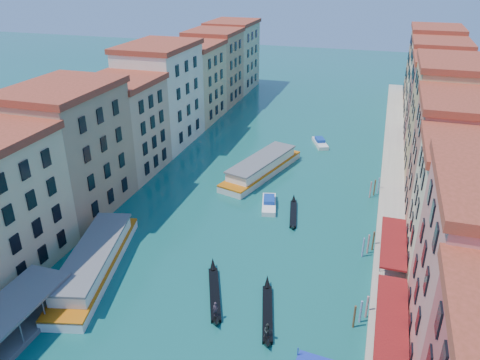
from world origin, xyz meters
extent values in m
cube|color=#A27D5A|center=(-26.00, 39.50, 9.50)|extent=(12.00, 17.00, 19.00)
cube|color=maroon|center=(-26.00, 39.50, 19.50)|extent=(12.80, 17.40, 1.00)
cube|color=tan|center=(-26.00, 55.00, 8.25)|extent=(12.00, 14.00, 16.50)
cube|color=maroon|center=(-26.00, 55.00, 17.00)|extent=(12.80, 14.40, 1.00)
cube|color=beige|center=(-26.00, 71.00, 10.00)|extent=(12.00, 18.00, 20.00)
cube|color=maroon|center=(-26.00, 71.00, 20.50)|extent=(12.80, 18.40, 1.00)
cube|color=tan|center=(-26.00, 88.00, 8.75)|extent=(12.00, 16.00, 17.50)
cube|color=maroon|center=(-26.00, 88.00, 18.00)|extent=(12.80, 16.40, 1.00)
cube|color=tan|center=(-26.00, 103.50, 9.25)|extent=(12.00, 15.00, 18.50)
cube|color=maroon|center=(-26.00, 103.50, 19.00)|extent=(12.80, 15.40, 1.00)
cube|color=tan|center=(-26.00, 119.50, 9.50)|extent=(12.00, 17.00, 19.00)
cube|color=maroon|center=(-26.00, 119.50, 19.50)|extent=(12.80, 17.40, 1.00)
cube|color=beige|center=(30.00, 39.00, 8.25)|extent=(12.00, 14.00, 16.50)
cube|color=#AA5D48|center=(30.00, 54.00, 9.00)|extent=(12.00, 16.00, 18.00)
cube|color=maroon|center=(30.00, 54.00, 18.50)|extent=(12.80, 16.40, 1.00)
cube|color=tan|center=(30.00, 71.00, 10.00)|extent=(12.00, 18.00, 20.00)
cube|color=maroon|center=(30.00, 71.00, 20.50)|extent=(12.80, 18.40, 1.00)
cube|color=brown|center=(30.00, 87.50, 8.75)|extent=(12.00, 15.00, 17.50)
cube|color=maroon|center=(30.00, 87.50, 18.00)|extent=(12.80, 15.40, 1.00)
cube|color=#D9B687|center=(30.00, 103.00, 9.25)|extent=(12.00, 16.00, 18.50)
cube|color=maroon|center=(30.00, 103.00, 19.00)|extent=(12.80, 16.40, 1.00)
cube|color=#A6734E|center=(30.00, 119.50, 9.75)|extent=(12.00, 17.00, 19.50)
cube|color=maroon|center=(30.00, 119.50, 20.00)|extent=(12.80, 17.40, 1.00)
cube|color=#AA9C89|center=(22.00, 65.00, 0.50)|extent=(4.00, 140.00, 1.00)
cube|color=maroon|center=(22.20, 23.50, 3.00)|extent=(3.20, 15.30, 0.25)
cylinder|color=slate|center=(20.80, 28.60, 1.50)|extent=(0.12, 0.12, 3.00)
cube|color=maroon|center=(22.20, 39.00, 3.00)|extent=(3.20, 12.60, 0.25)
cylinder|color=slate|center=(20.80, 34.80, 1.50)|extent=(0.12, 0.12, 3.00)
cylinder|color=slate|center=(20.80, 43.20, 1.50)|extent=(0.12, 0.12, 3.00)
cube|color=slate|center=(-16.00, 12.00, 0.30)|extent=(5.00, 16.00, 0.60)
cylinder|color=brown|center=(18.50, 25.00, 1.30)|extent=(0.24, 0.24, 3.20)
cylinder|color=brown|center=(19.10, 26.00, 1.30)|extent=(0.24, 0.24, 3.20)
cylinder|color=brown|center=(19.70, 27.00, 1.30)|extent=(0.24, 0.24, 3.20)
cylinder|color=brown|center=(18.50, 39.00, 1.30)|extent=(0.24, 0.24, 3.20)
cylinder|color=brown|center=(19.10, 40.00, 1.30)|extent=(0.24, 0.24, 3.20)
cylinder|color=brown|center=(19.70, 41.00, 1.30)|extent=(0.24, 0.24, 3.20)
cylinder|color=brown|center=(18.50, 57.00, 1.30)|extent=(0.24, 0.24, 3.20)
cylinder|color=brown|center=(19.10, 58.00, 1.30)|extent=(0.24, 0.24, 3.20)
cylinder|color=brown|center=(19.70, 59.00, 1.30)|extent=(0.24, 0.24, 3.20)
cylinder|color=brown|center=(-18.50, 16.00, 1.30)|extent=(0.24, 0.24, 3.20)
cube|color=white|center=(-14.00, 25.58, 0.67)|extent=(10.14, 22.82, 1.34)
cube|color=white|center=(-14.00, 25.58, 2.12)|extent=(8.55, 18.36, 1.78)
cube|color=slate|center=(-14.00, 25.58, 3.17)|extent=(9.00, 18.98, 0.28)
cube|color=#C25F0B|center=(-14.00, 25.58, 1.28)|extent=(10.20, 22.83, 0.28)
cube|color=silver|center=(-1.29, 60.80, 0.65)|extent=(10.71, 22.21, 1.30)
cube|color=white|center=(-1.29, 60.80, 2.06)|extent=(8.99, 17.89, 1.74)
cube|color=slate|center=(-1.29, 60.80, 3.09)|extent=(9.45, 18.50, 0.27)
cube|color=#C25F0B|center=(-1.29, 60.80, 1.25)|extent=(10.76, 22.22, 0.27)
cube|color=black|center=(2.25, 25.51, 0.23)|extent=(4.69, 9.27, 0.48)
cone|color=black|center=(0.25, 30.42, 0.64)|extent=(1.69, 2.33, 1.78)
cone|color=black|center=(4.26, 20.61, 0.53)|extent=(1.55, 1.99, 1.57)
imported|color=#342832|center=(3.78, 21.78, 1.34)|extent=(0.78, 0.66, 1.83)
cube|color=black|center=(9.09, 24.12, 0.22)|extent=(3.33, 9.09, 0.45)
cone|color=black|center=(7.84, 29.02, 0.61)|extent=(1.39, 2.19, 1.70)
cone|color=black|center=(10.34, 19.22, 0.51)|extent=(1.30, 1.85, 1.50)
imported|color=#2A312D|center=(10.04, 20.40, 1.28)|extent=(0.98, 0.85, 1.74)
cube|color=black|center=(7.39, 47.33, 0.20)|extent=(2.47, 8.27, 0.41)
cone|color=black|center=(6.57, 51.83, 0.55)|extent=(1.14, 1.95, 1.54)
cone|color=black|center=(8.22, 42.84, 0.46)|extent=(1.08, 1.64, 1.35)
cube|color=white|center=(3.09, 48.86, 0.39)|extent=(3.61, 7.08, 0.77)
cube|color=#123A95|center=(2.98, 49.34, 1.06)|extent=(2.35, 3.22, 0.68)
cube|color=silver|center=(6.91, 79.03, 0.38)|extent=(4.46, 6.93, 0.76)
cube|color=#123A95|center=(6.73, 79.47, 1.04)|extent=(2.66, 3.28, 0.66)
camera|label=1|loc=(18.32, -16.04, 36.36)|focal=35.00mm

